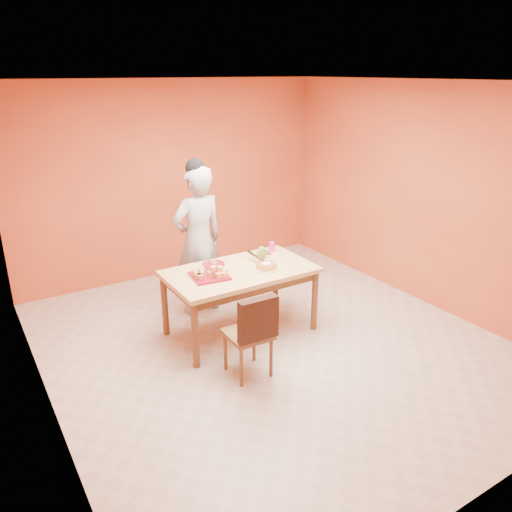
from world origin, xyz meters
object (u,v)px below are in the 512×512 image
dining_table (240,277)px  sponge_cake (266,266)px  red_dinner_plate (213,264)px  dining_chair (249,332)px  checker_tin (267,253)px  person (198,241)px  egg_ornament (261,252)px  pastry_platter (210,276)px  magenta_glass (272,247)px

dining_table → sponge_cake: 0.31m
dining_table → red_dinner_plate: 0.35m
dining_table → dining_chair: (-0.36, -0.77, -0.21)m
dining_table → checker_tin: size_ratio=16.86×
person → red_dinner_plate: person is taller
dining_chair → person: 1.58m
dining_table → egg_ornament: (0.38, 0.17, 0.17)m
pastry_platter → egg_ornament: (0.76, 0.18, 0.06)m
dining_chair → magenta_glass: (0.98, 1.09, 0.36)m
red_dinner_plate → egg_ornament: bearing=-10.9°
dining_table → person: bearing=101.3°
dining_chair → person: bearing=83.6°
dining_chair → person: (0.21, 1.50, 0.44)m
dining_table → person: (-0.14, 0.73, 0.23)m
dining_table → magenta_glass: 0.72m
red_dinner_plate → sponge_cake: size_ratio=1.12×
dining_chair → checker_tin: size_ratio=9.28×
dining_table → egg_ornament: egg_ornament is taller
dining_chair → checker_tin: 1.39m
dining_chair → red_dinner_plate: dining_chair is taller
sponge_cake → egg_ornament: bearing=66.0°
sponge_cake → red_dinner_plate: bearing=136.2°
pastry_platter → red_dinner_plate: size_ratio=1.43×
dining_chair → pastry_platter: dining_chair is taller
dining_chair → magenta_glass: 1.51m
dining_table → egg_ornament: size_ratio=11.09×
sponge_cake → egg_ornament: 0.34m
egg_ornament → magenta_glass: (0.24, 0.15, -0.02)m
magenta_glass → red_dinner_plate: bearing=-177.2°
magenta_glass → sponge_cake: bearing=-129.9°
sponge_cake → magenta_glass: size_ratio=2.18×
dining_table → pastry_platter: pastry_platter is taller
pastry_platter → sponge_cake: size_ratio=1.60×
dining_chair → red_dinner_plate: 1.11m
egg_ornament → pastry_platter: bearing=169.8°
dining_table → dining_chair: size_ratio=1.82×
dining_chair → magenta_glass: size_ratio=8.33×
egg_ornament → checker_tin: bearing=9.5°
dining_table → red_dinner_plate: size_ratio=6.21×
magenta_glass → egg_ornament: bearing=-148.6°
person → pastry_platter: 0.78m
person → pastry_platter: person is taller
magenta_glass → pastry_platter: bearing=-162.1°
dining_table → magenta_glass: size_ratio=15.13×
dining_table → person: 0.78m
pastry_platter → red_dinner_plate: bearing=56.2°
egg_ornament → checker_tin: size_ratio=1.52×
dining_chair → egg_ornament: egg_ornament is taller
red_dinner_plate → dining_table: bearing=-56.6°
dining_table → checker_tin: (0.52, 0.26, 0.11)m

